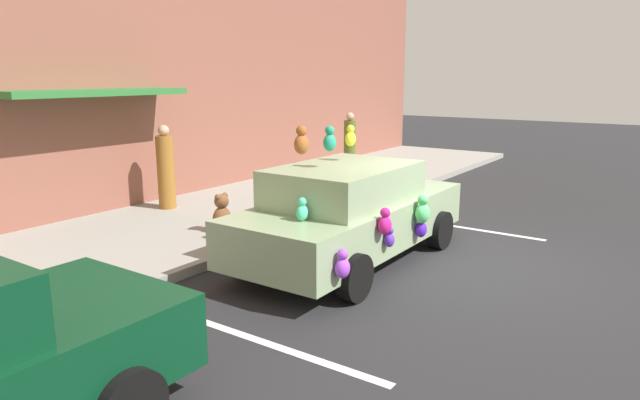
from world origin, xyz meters
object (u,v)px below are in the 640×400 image
pedestrian_walking_past (166,170)px  plush_covered_car (350,212)px  teddy_bear_on_sidewalk (222,214)px  pedestrian_near_shopfront (350,148)px

pedestrian_walking_past → plush_covered_car: bearing=-95.0°
teddy_bear_on_sidewalk → pedestrian_walking_past: 2.38m
plush_covered_car → pedestrian_walking_past: size_ratio=2.59×
plush_covered_car → teddy_bear_on_sidewalk: (-0.26, 2.49, -0.33)m
plush_covered_car → teddy_bear_on_sidewalk: 2.52m
teddy_bear_on_sidewalk → plush_covered_car: bearing=-83.9°
teddy_bear_on_sidewalk → pedestrian_walking_past: pedestrian_walking_past is taller
plush_covered_car → teddy_bear_on_sidewalk: plush_covered_car is taller
teddy_bear_on_sidewalk → pedestrian_near_shopfront: (5.65, 0.85, 0.51)m
teddy_bear_on_sidewalk → pedestrian_walking_past: bearing=73.1°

